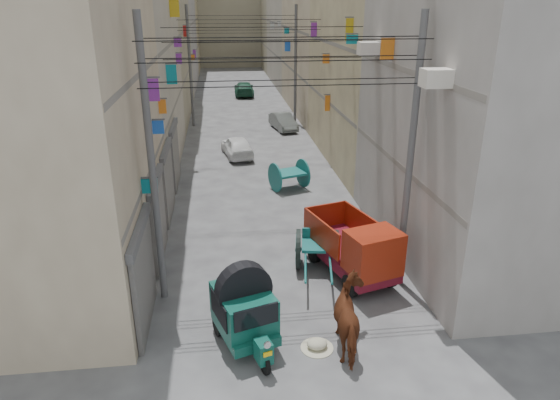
{
  "coord_description": "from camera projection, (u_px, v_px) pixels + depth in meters",
  "views": [
    {
      "loc": [
        -1.71,
        -7.06,
        8.17
      ],
      "look_at": [
        -0.08,
        6.5,
        2.72
      ],
      "focal_mm": 32.0,
      "sensor_mm": 36.0,
      "label": 1
    }
  ],
  "objects": [
    {
      "name": "mini_truck",
      "position": [
        358.0,
        252.0,
        15.42
      ],
      "size": [
        2.52,
        3.82,
        1.98
      ],
      "rotation": [
        0.0,
        0.0,
        0.3
      ],
      "color": "black",
      "rests_on": "ground"
    },
    {
      "name": "shutters_left",
      "position": [
        164.0,
        197.0,
        18.31
      ],
      "size": [
        0.18,
        14.4,
        2.88
      ],
      "color": "#49494E",
      "rests_on": "ground"
    },
    {
      "name": "ac_units",
      "position": [
        403.0,
        29.0,
        14.45
      ],
      "size": [
        0.7,
        6.55,
        3.35
      ],
      "color": "silver",
      "rests_on": "ground"
    },
    {
      "name": "distant_car_white",
      "position": [
        237.0,
        146.0,
        28.05
      ],
      "size": [
        1.94,
        3.62,
        1.17
      ],
      "primitive_type": "imported",
      "rotation": [
        0.0,
        0.0,
        3.31
      ],
      "color": "white",
      "rests_on": "ground"
    },
    {
      "name": "distant_car_green",
      "position": [
        244.0,
        89.0,
        46.26
      ],
      "size": [
        1.81,
        4.31,
        1.24
      ],
      "primitive_type": "imported",
      "rotation": [
        0.0,
        0.0,
        3.13
      ],
      "color": "#1A4D37",
      "rests_on": "ground"
    },
    {
      "name": "feed_sack",
      "position": [
        317.0,
        344.0,
        12.58
      ],
      "size": [
        0.52,
        0.42,
        0.26
      ],
      "primitive_type": "ellipsoid",
      "color": "beige",
      "rests_on": "ground"
    },
    {
      "name": "overhead_cables",
      "position": [
        259.0,
        38.0,
        20.5
      ],
      "size": [
        7.4,
        22.52,
        1.12
      ],
      "color": "black",
      "rests_on": "ground"
    },
    {
      "name": "tonga_cart",
      "position": [
        317.0,
        249.0,
        16.2
      ],
      "size": [
        1.57,
        3.06,
        1.32
      ],
      "rotation": [
        0.0,
        0.0,
        -0.17
      ],
      "color": "black",
      "rests_on": "ground"
    },
    {
      "name": "building_row_right",
      "position": [
        339.0,
        24.0,
        39.69
      ],
      "size": [
        8.0,
        62.0,
        14.0
      ],
      "color": "#A09995",
      "rests_on": "ground"
    },
    {
      "name": "end_cap_building",
      "position": [
        228.0,
        14.0,
        68.17
      ],
      "size": [
        22.0,
        10.0,
        13.0
      ],
      "primitive_type": "cube",
      "color": "gray",
      "rests_on": "ground"
    },
    {
      "name": "building_row_left",
      "position": [
        133.0,
        25.0,
        37.91
      ],
      "size": [
        8.0,
        62.0,
        14.0
      ],
      "color": "#C4B294",
      "rests_on": "ground"
    },
    {
      "name": "utility_poles",
      "position": [
        255.0,
        95.0,
        23.92
      ],
      "size": [
        7.4,
        22.2,
        8.0
      ],
      "color": "#515153",
      "rests_on": "ground"
    },
    {
      "name": "horse",
      "position": [
        353.0,
        319.0,
        12.32
      ],
      "size": [
        1.02,
        2.08,
        1.73
      ],
      "primitive_type": "imported",
      "rotation": [
        0.0,
        0.0,
        3.1
      ],
      "color": "#5C2916",
      "rests_on": "ground"
    },
    {
      "name": "signboards",
      "position": [
        249.0,
        91.0,
        28.42
      ],
      "size": [
        8.22,
        40.52,
        5.67
      ],
      "color": "#0D8494",
      "rests_on": "ground"
    },
    {
      "name": "second_cart",
      "position": [
        289.0,
        174.0,
        23.07
      ],
      "size": [
        1.9,
        1.79,
        1.35
      ],
      "rotation": [
        0.0,
        0.0,
        0.34
      ],
      "color": "#16625F",
      "rests_on": "ground"
    },
    {
      "name": "distant_car_grey",
      "position": [
        283.0,
        122.0,
        33.95
      ],
      "size": [
        1.76,
        3.5,
        1.1
      ],
      "primitive_type": "imported",
      "rotation": [
        0.0,
        0.0,
        0.18
      ],
      "color": "#555A57",
      "rests_on": "ground"
    },
    {
      "name": "auto_rickshaw",
      "position": [
        244.0,
        309.0,
        12.47
      ],
      "size": [
        1.89,
        2.56,
        1.73
      ],
      "rotation": [
        0.0,
        0.0,
        0.31
      ],
      "color": "black",
      "rests_on": "ground"
    }
  ]
}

